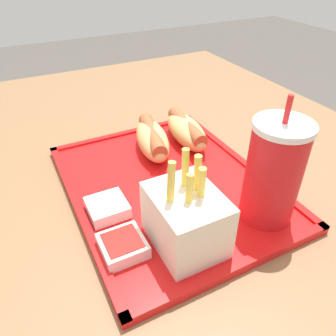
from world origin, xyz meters
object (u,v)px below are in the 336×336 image
(soda_cup, at_px, (273,172))
(hot_dog_near, at_px, (152,139))
(hot_dog_far, at_px, (187,130))
(fries_carton, at_px, (186,219))
(sauce_cup_ketchup, at_px, (123,245))
(sauce_cup_mayo, at_px, (107,207))

(soda_cup, xyz_separation_m, hot_dog_near, (-0.23, -0.07, -0.05))
(hot_dog_far, distance_m, hot_dog_near, 0.07)
(fries_carton, relative_size, sauce_cup_ketchup, 2.37)
(sauce_cup_ketchup, bearing_deg, fries_carton, 74.16)
(hot_dog_far, bearing_deg, sauce_cup_ketchup, -45.78)
(hot_dog_far, bearing_deg, sauce_cup_mayo, -58.43)
(fries_carton, xyz_separation_m, sauce_cup_mayo, (-0.10, -0.07, -0.03))
(soda_cup, height_order, fries_carton, soda_cup)
(fries_carton, bearing_deg, soda_cup, 87.37)
(hot_dog_far, bearing_deg, soda_cup, -0.14)
(hot_dog_near, bearing_deg, sauce_cup_ketchup, -33.77)
(soda_cup, relative_size, fries_carton, 1.41)
(fries_carton, bearing_deg, sauce_cup_mayo, -144.01)
(sauce_cup_mayo, relative_size, sauce_cup_ketchup, 1.00)
(soda_cup, distance_m, sauce_cup_ketchup, 0.22)
(hot_dog_near, xyz_separation_m, sauce_cup_mayo, (0.12, -0.13, -0.02))
(fries_carton, distance_m, sauce_cup_mayo, 0.13)
(fries_carton, distance_m, sauce_cup_ketchup, 0.09)
(sauce_cup_ketchup, bearing_deg, hot_dog_far, 134.22)
(soda_cup, bearing_deg, hot_dog_near, -162.64)
(hot_dog_near, relative_size, sauce_cup_ketchup, 2.71)
(hot_dog_near, distance_m, sauce_cup_ketchup, 0.24)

